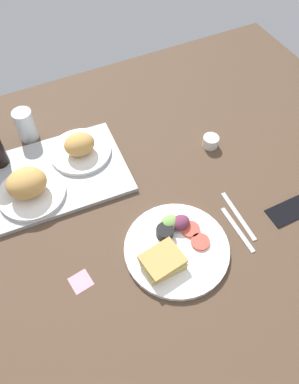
{
  "coord_description": "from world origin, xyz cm",
  "views": [
    {
      "loc": [
        -27.71,
        -58.21,
        98.11
      ],
      "look_at": [
        2.0,
        3.0,
        4.0
      ],
      "focal_mm": 34.62,
      "sensor_mm": 36.0,
      "label": 1
    }
  ],
  "objects_px": {
    "espresso_cup": "(211,142)",
    "sticky_note": "(81,282)",
    "knife": "(238,216)",
    "cell_phone": "(290,210)",
    "bread_plate_far": "(80,148)",
    "drinking_glass": "(26,125)",
    "fork": "(237,229)",
    "serving_tray": "(58,174)",
    "plate_with_salad": "(174,247)",
    "bread_plate_near": "(29,187)"
  },
  "relations": [
    {
      "from": "knife",
      "to": "espresso_cup",
      "type": "bearing_deg",
      "value": -12.34
    },
    {
      "from": "serving_tray",
      "to": "sticky_note",
      "type": "distance_m",
      "value": 0.39
    },
    {
      "from": "sticky_note",
      "to": "bread_plate_near",
      "type": "bearing_deg",
      "value": 96.91
    },
    {
      "from": "sticky_note",
      "to": "serving_tray",
      "type": "bearing_deg",
      "value": 81.22
    },
    {
      "from": "bread_plate_far",
      "to": "cell_phone",
      "type": "relative_size",
      "value": 1.47
    },
    {
      "from": "serving_tray",
      "to": "sticky_note",
      "type": "relative_size",
      "value": 8.04
    },
    {
      "from": "espresso_cup",
      "to": "fork",
      "type": "bearing_deg",
      "value": -107.67
    },
    {
      "from": "knife",
      "to": "cell_phone",
      "type": "bearing_deg",
      "value": -107.5
    },
    {
      "from": "fork",
      "to": "bread_plate_near",
      "type": "bearing_deg",
      "value": 53.61
    },
    {
      "from": "bread_plate_near",
      "to": "bread_plate_far",
      "type": "xyz_separation_m",
      "value": [
        0.2,
        0.09,
        -0.01
      ]
    },
    {
      "from": "cell_phone",
      "to": "sticky_note",
      "type": "height_order",
      "value": "cell_phone"
    },
    {
      "from": "serving_tray",
      "to": "knife",
      "type": "xyz_separation_m",
      "value": [
        0.46,
        -0.4,
        -0.01
      ]
    },
    {
      "from": "drinking_glass",
      "to": "fork",
      "type": "distance_m",
      "value": 0.81
    },
    {
      "from": "serving_tray",
      "to": "fork",
      "type": "relative_size",
      "value": 2.65
    },
    {
      "from": "serving_tray",
      "to": "espresso_cup",
      "type": "bearing_deg",
      "value": -11.12
    },
    {
      "from": "cell_phone",
      "to": "sticky_note",
      "type": "distance_m",
      "value": 0.68
    },
    {
      "from": "bread_plate_near",
      "to": "knife",
      "type": "bearing_deg",
      "value": -32.31
    },
    {
      "from": "plate_with_salad",
      "to": "sticky_note",
      "type": "height_order",
      "value": "plate_with_salad"
    },
    {
      "from": "espresso_cup",
      "to": "fork",
      "type": "height_order",
      "value": "espresso_cup"
    },
    {
      "from": "espresso_cup",
      "to": "sticky_note",
      "type": "bearing_deg",
      "value": -154.31
    },
    {
      "from": "plate_with_salad",
      "to": "drinking_glass",
      "type": "bearing_deg",
      "value": 112.12
    },
    {
      "from": "sticky_note",
      "to": "knife",
      "type": "bearing_deg",
      "value": -1.18
    },
    {
      "from": "serving_tray",
      "to": "plate_with_salad",
      "type": "height_order",
      "value": "plate_with_salad"
    },
    {
      "from": "serving_tray",
      "to": "knife",
      "type": "bearing_deg",
      "value": -41.31
    },
    {
      "from": "bread_plate_far",
      "to": "drinking_glass",
      "type": "distance_m",
      "value": 0.22
    },
    {
      "from": "plate_with_salad",
      "to": "drinking_glass",
      "type": "distance_m",
      "value": 0.69
    },
    {
      "from": "plate_with_salad",
      "to": "cell_phone",
      "type": "relative_size",
      "value": 2.14
    },
    {
      "from": "bread_plate_near",
      "to": "espresso_cup",
      "type": "height_order",
      "value": "bread_plate_near"
    },
    {
      "from": "sticky_note",
      "to": "plate_with_salad",
      "type": "bearing_deg",
      "value": -5.43
    },
    {
      "from": "plate_with_salad",
      "to": "cell_phone",
      "type": "height_order",
      "value": "plate_with_salad"
    },
    {
      "from": "drinking_glass",
      "to": "bread_plate_far",
      "type": "bearing_deg",
      "value": -51.29
    },
    {
      "from": "fork",
      "to": "knife",
      "type": "bearing_deg",
      "value": -36.6
    },
    {
      "from": "espresso_cup",
      "to": "knife",
      "type": "distance_m",
      "value": 0.31
    },
    {
      "from": "serving_tray",
      "to": "bread_plate_far",
      "type": "height_order",
      "value": "bread_plate_far"
    },
    {
      "from": "bread_plate_near",
      "to": "bread_plate_far",
      "type": "distance_m",
      "value": 0.22
    },
    {
      "from": "bread_plate_far",
      "to": "sticky_note",
      "type": "bearing_deg",
      "value": -110.14
    },
    {
      "from": "drinking_glass",
      "to": "knife",
      "type": "height_order",
      "value": "drinking_glass"
    },
    {
      "from": "fork",
      "to": "sticky_note",
      "type": "xyz_separation_m",
      "value": [
        -0.49,
        0.05,
        -0.0
      ]
    },
    {
      "from": "espresso_cup",
      "to": "fork",
      "type": "distance_m",
      "value": 0.35
    },
    {
      "from": "bread_plate_near",
      "to": "espresso_cup",
      "type": "xyz_separation_m",
      "value": [
        0.63,
        -0.06,
        -0.04
      ]
    },
    {
      "from": "bread_plate_near",
      "to": "bread_plate_far",
      "type": "relative_size",
      "value": 1.02
    },
    {
      "from": "knife",
      "to": "cell_phone",
      "type": "distance_m",
      "value": 0.17
    },
    {
      "from": "fork",
      "to": "cell_phone",
      "type": "relative_size",
      "value": 1.18
    },
    {
      "from": "plate_with_salad",
      "to": "drinking_glass",
      "type": "height_order",
      "value": "drinking_glass"
    },
    {
      "from": "drinking_glass",
      "to": "espresso_cup",
      "type": "distance_m",
      "value": 0.66
    },
    {
      "from": "serving_tray",
      "to": "espresso_cup",
      "type": "relative_size",
      "value": 8.04
    },
    {
      "from": "serving_tray",
      "to": "drinking_glass",
      "type": "relative_size",
      "value": 3.79
    },
    {
      "from": "plate_with_salad",
      "to": "bread_plate_far",
      "type": "bearing_deg",
      "value": 104.5
    },
    {
      "from": "fork",
      "to": "espresso_cup",
      "type": "bearing_deg",
      "value": -17.4
    },
    {
      "from": "bread_plate_far",
      "to": "sticky_note",
      "type": "distance_m",
      "value": 0.47
    }
  ]
}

